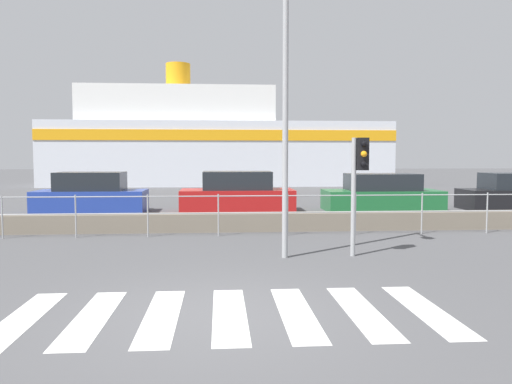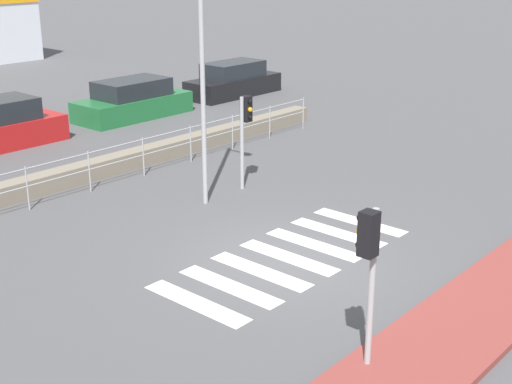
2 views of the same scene
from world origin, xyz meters
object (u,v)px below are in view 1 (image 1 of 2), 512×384
streetlamp (287,54)px  ferry_boat (211,144)px  parked_car_red (237,194)px  parked_car_green (382,195)px  parked_car_blue (91,195)px  traffic_light_far (359,169)px

streetlamp → ferry_boat: (-2.00, 27.56, -1.10)m
streetlamp → parked_car_red: 9.75m
streetlamp → parked_car_green: streetlamp is taller
ferry_boat → parked_car_green: ferry_boat is taller
parked_car_blue → streetlamp: bearing=-55.6°
traffic_light_far → parked_car_green: (3.44, 8.86, -1.23)m
traffic_light_far → streetlamp: (-1.57, -0.21, 2.31)m
parked_car_blue → parked_car_green: size_ratio=0.90×
streetlamp → ferry_boat: ferry_boat is taller
traffic_light_far → parked_car_blue: traffic_light_far is taller
ferry_boat → parked_car_red: ferry_boat is taller
traffic_light_far → ferry_boat: size_ratio=0.10×
traffic_light_far → parked_car_green: bearing=68.8°
ferry_boat → parked_car_green: 19.92m
streetlamp → parked_car_blue: 11.54m
streetlamp → parked_car_red: size_ratio=1.57×
parked_car_green → ferry_boat: bearing=110.8°
traffic_light_far → parked_car_red: bearing=104.3°
streetlamp → parked_car_blue: (-6.21, 9.08, -3.50)m
traffic_light_far → parked_car_blue: size_ratio=0.62×
parked_car_red → parked_car_green: bearing=0.0°
parked_car_blue → parked_car_red: (5.52, 0.00, 0.01)m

